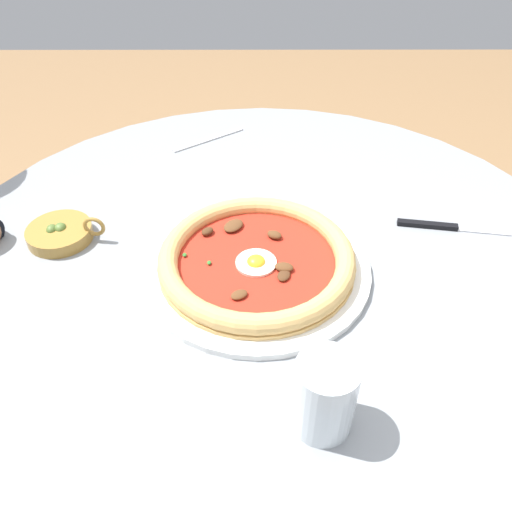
% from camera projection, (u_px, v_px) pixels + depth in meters
% --- Properties ---
extents(ground_plane, '(6.00, 6.00, 0.02)m').
position_uv_depth(ground_plane, '(261.00, 488.00, 1.25)').
color(ground_plane, olive).
extents(dining_table, '(1.01, 1.01, 0.74)m').
position_uv_depth(dining_table, '(264.00, 327.00, 0.87)').
color(dining_table, gray).
rests_on(dining_table, ground).
extents(pizza_on_plate, '(0.32, 0.32, 0.04)m').
position_uv_depth(pizza_on_plate, '(257.00, 261.00, 0.73)').
color(pizza_on_plate, white).
rests_on(pizza_on_plate, dining_table).
extents(water_glass, '(0.07, 0.07, 0.10)m').
position_uv_depth(water_glass, '(324.00, 399.00, 0.53)').
color(water_glass, silver).
rests_on(water_glass, dining_table).
extents(steak_knife, '(0.04, 0.21, 0.01)m').
position_uv_depth(steak_knife, '(445.00, 227.00, 0.81)').
color(steak_knife, silver).
rests_on(steak_knife, dining_table).
extents(ramekin_capers, '(0.07, 0.07, 0.03)m').
position_uv_depth(ramekin_capers, '(480.00, 508.00, 0.47)').
color(ramekin_capers, white).
rests_on(ramekin_capers, dining_table).
extents(olive_pan, '(0.10, 0.12, 0.04)m').
position_uv_depth(olive_pan, '(61.00, 233.00, 0.79)').
color(olive_pan, olive).
rests_on(olive_pan, dining_table).
extents(fork_utensil, '(0.10, 0.14, 0.00)m').
position_uv_depth(fork_utensil, '(209.00, 140.00, 1.03)').
color(fork_utensil, '#BCBCC1').
rests_on(fork_utensil, dining_table).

